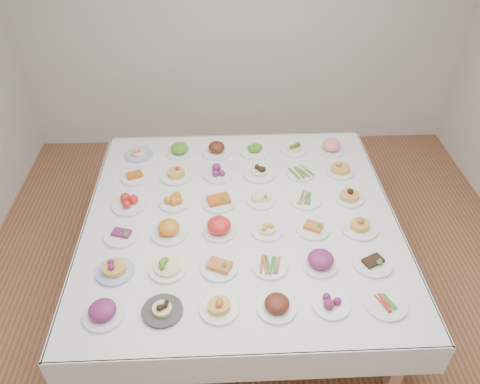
{
  "coord_description": "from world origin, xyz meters",
  "views": [
    {
      "loc": [
        -0.26,
        -2.56,
        3.19
      ],
      "look_at": [
        -0.13,
        0.32,
        0.88
      ],
      "focal_mm": 35.0,
      "sensor_mm": 36.0,
      "label": 1
    }
  ],
  "objects_px": {
    "display_table": "(241,223)",
    "dish_18": "(129,200)",
    "dish_0": "(102,310)",
    "dish_35": "(332,145)"
  },
  "relations": [
    {
      "from": "display_table",
      "to": "dish_18",
      "type": "height_order",
      "value": "dish_18"
    },
    {
      "from": "dish_0",
      "to": "dish_35",
      "type": "relative_size",
      "value": 1.06
    },
    {
      "from": "display_table",
      "to": "dish_0",
      "type": "relative_size",
      "value": 9.45
    },
    {
      "from": "display_table",
      "to": "dish_18",
      "type": "bearing_deg",
      "value": 169.18
    },
    {
      "from": "dish_18",
      "to": "dish_0",
      "type": "bearing_deg",
      "value": -90.53
    },
    {
      "from": "dish_0",
      "to": "dish_18",
      "type": "height_order",
      "value": "dish_0"
    },
    {
      "from": "dish_0",
      "to": "dish_18",
      "type": "bearing_deg",
      "value": 89.47
    },
    {
      "from": "dish_18",
      "to": "dish_35",
      "type": "distance_m",
      "value": 1.91
    },
    {
      "from": "dish_18",
      "to": "dish_35",
      "type": "height_order",
      "value": "dish_35"
    },
    {
      "from": "dish_18",
      "to": "display_table",
      "type": "bearing_deg",
      "value": -10.82
    }
  ]
}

